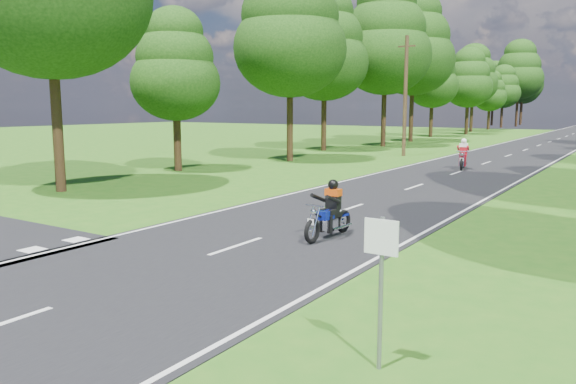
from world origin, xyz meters
The scene contains 7 objects.
ground centered at (0.00, 0.00, 0.00)m, with size 160.00×160.00×0.00m, color #276016.
main_road centered at (0.00, 50.00, 0.01)m, with size 7.00×140.00×0.02m, color black.
road_markings centered at (-0.14, 48.13, 0.02)m, with size 7.40×140.00×0.01m.
telegraph_pole centered at (-6.00, 28.00, 4.07)m, with size 1.20×0.26×8.00m.
road_sign centered at (5.50, -2.01, 1.34)m, with size 0.45×0.07×2.00m.
rider_near_blue centered at (1.44, 3.99, 0.77)m, with size 0.60×1.79×1.49m, color navy, non-canonical shape.
rider_far_red centered at (-0.23, 21.82, 0.84)m, with size 0.66×1.97×1.64m, color #9E0C19, non-canonical shape.
Camera 1 is at (8.24, -8.37, 3.36)m, focal length 35.00 mm.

